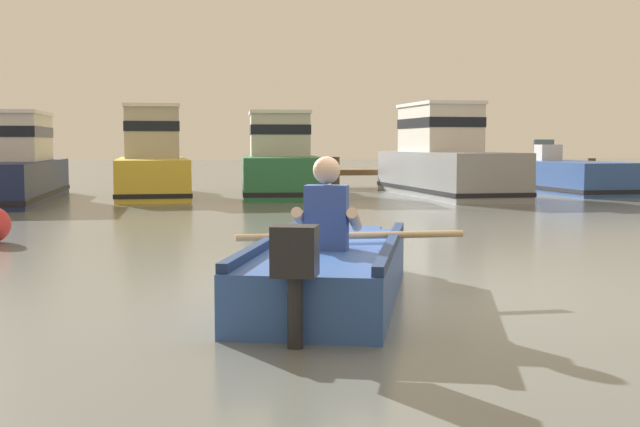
{
  "coord_description": "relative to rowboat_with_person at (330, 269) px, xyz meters",
  "views": [
    {
      "loc": [
        -1.99,
        -7.12,
        1.29
      ],
      "look_at": [
        -0.31,
        1.59,
        0.55
      ],
      "focal_mm": 47.03,
      "sensor_mm": 36.0,
      "label": 1
    }
  ],
  "objects": [
    {
      "name": "moored_boat_grey",
      "position": [
        5.59,
        13.08,
        0.61
      ],
      "size": [
        1.96,
        6.03,
        2.31
      ],
      "color": "gray",
      "rests_on": "ground"
    },
    {
      "name": "moored_boat_green",
      "position": [
        1.61,
        14.15,
        0.53
      ],
      "size": [
        2.39,
        5.59,
        2.11
      ],
      "color": "#287042",
      "rests_on": "ground"
    },
    {
      "name": "rowboat_with_person",
      "position": [
        0.0,
        0.0,
        0.0
      ],
      "size": [
        2.28,
        3.64,
        1.19
      ],
      "color": "#2D519E",
      "rests_on": "ground"
    },
    {
      "name": "wooden_dock",
      "position": [
        8.74,
        16.99,
        0.22
      ],
      "size": [
        11.26,
        1.64,
        1.14
      ],
      "color": "brown",
      "rests_on": "ground"
    },
    {
      "name": "moored_boat_yellow",
      "position": [
        -1.54,
        14.31,
        0.58
      ],
      "size": [
        1.74,
        5.45,
        2.25
      ],
      "color": "gold",
      "rests_on": "ground"
    },
    {
      "name": "moored_boat_navy",
      "position": [
        -4.68,
        13.13,
        0.5
      ],
      "size": [
        1.98,
        6.44,
        2.03
      ],
      "color": "#19234C",
      "rests_on": "ground"
    },
    {
      "name": "moored_boat_blue",
      "position": [
        9.21,
        14.36,
        0.14
      ],
      "size": [
        1.92,
        6.16,
        1.4
      ],
      "color": "#2D519E",
      "rests_on": "ground"
    },
    {
      "name": "ground_plane",
      "position": [
        0.6,
        0.34,
        -0.25
      ],
      "size": [
        120.0,
        120.0,
        0.0
      ],
      "primitive_type": "plane",
      "color": "slate"
    }
  ]
}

